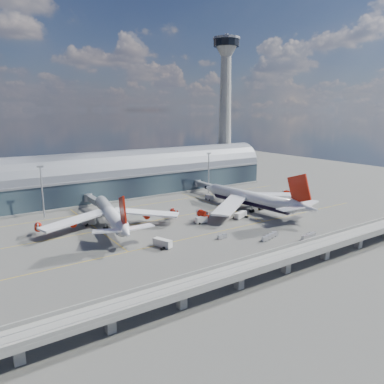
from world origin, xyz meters
TOP-DOWN VIEW (x-y plane):
  - ground at (0.00, 0.00)m, footprint 500.00×500.00m
  - taxi_lines at (0.00, 22.11)m, footprint 200.00×80.12m
  - terminal at (0.00, 77.99)m, footprint 200.00×30.00m
  - control_tower at (85.00, 83.00)m, footprint 19.00×19.00m
  - guideway at (-0.00, -55.00)m, footprint 220.00×8.50m
  - floodlight_mast_left at (-50.00, 55.00)m, footprint 3.00×0.70m
  - floodlight_mast_right at (50.00, 55.00)m, footprint 3.00×0.70m
  - airliner_left at (-28.67, 21.37)m, footprint 63.60×66.97m
  - airliner_right at (44.36, 8.17)m, footprint 71.06×74.31m
  - jet_bridge_left at (-24.74, 53.12)m, footprint 4.40×28.00m
  - jet_bridge_right at (47.63, 51.18)m, footprint 4.40×32.00m
  - service_truck_0 at (-21.99, -12.91)m, footprint 5.15×8.18m
  - service_truck_1 at (8.37, 4.27)m, footprint 5.56×2.99m
  - service_truck_2 at (29.28, 0.51)m, footprint 8.56×4.96m
  - service_truck_3 at (54.48, 10.95)m, footprint 2.93×6.72m
  - service_truck_4 at (39.03, 39.26)m, footprint 2.68×5.28m
  - service_truck_5 at (-35.63, 31.27)m, footprint 6.15×5.61m
  - cargo_train_0 at (3.33, -17.86)m, footprint 4.75×1.89m
  - cargo_train_1 at (32.36, -37.84)m, footprint 8.74×2.98m
  - cargo_train_2 at (19.23, -28.91)m, footprint 10.63×4.47m

SIDE VIEW (x-z plane):
  - ground at x=0.00m, z-range 0.00..0.00m
  - taxi_lines at x=0.00m, z-range 0.00..0.01m
  - cargo_train_0 at x=3.33m, z-range 0.03..1.61m
  - cargo_train_2 at x=19.23m, z-range 0.04..1.80m
  - cargo_train_1 at x=32.36m, z-range 0.04..1.96m
  - service_truck_5 at x=-35.63m, z-range 0.03..2.95m
  - service_truck_4 at x=39.03m, z-range 0.01..3.06m
  - service_truck_2 at x=29.28m, z-range 0.06..3.05m
  - service_truck_1 at x=8.37m, z-range 0.01..3.15m
  - service_truck_3 at x=54.48m, z-range 0.04..3.25m
  - service_truck_0 at x=-21.99m, z-range 0.05..3.28m
  - jet_bridge_left at x=-24.74m, z-range 1.55..8.80m
  - jet_bridge_right at x=47.63m, z-range 1.56..8.81m
  - guideway at x=0.00m, z-range 1.69..8.89m
  - airliner_left at x=-28.67m, z-range -4.40..16.12m
  - airliner_right at x=44.36m, z-range -5.67..17.90m
  - terminal at x=0.00m, z-range -2.66..25.34m
  - floodlight_mast_left at x=-50.00m, z-range 0.78..26.48m
  - floodlight_mast_right at x=50.00m, z-range 0.78..26.48m
  - control_tower at x=85.00m, z-range 0.14..103.14m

